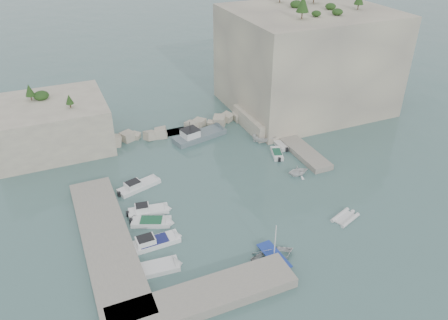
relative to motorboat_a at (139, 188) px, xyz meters
name	(u,v)px	position (x,y,z in m)	size (l,w,h in m)	color
ground	(243,203)	(11.08, -8.48, 0.00)	(400.00, 400.00, 0.00)	#496E6C
cliff_east	(306,60)	(34.08, 14.52, 8.50)	(26.00, 22.00, 17.00)	beige
cliff_terrace	(267,119)	(24.08, 9.52, 1.25)	(8.00, 10.00, 2.50)	beige
outcrop_west	(52,125)	(-8.92, 16.52, 3.50)	(16.00, 14.00, 7.00)	beige
quay_west	(107,241)	(-5.92, -9.48, 0.55)	(5.00, 24.00, 1.10)	#9E9689
quay_south	(204,297)	(1.08, -20.98, 0.55)	(18.00, 4.00, 1.10)	#9E9689
ledge_east	(295,144)	(24.58, 1.52, 0.40)	(3.00, 16.00, 0.80)	#9E9689
breakwater	(179,127)	(10.08, 13.52, 0.70)	(28.00, 3.00, 1.40)	beige
motorboat_a	(139,188)	(0.00, 0.00, 0.00)	(6.23, 1.85, 1.40)	white
motorboat_b	(149,213)	(-0.26, -5.69, 0.00)	(5.25, 1.72, 1.40)	white
motorboat_c	(152,224)	(-0.49, -7.85, 0.00)	(4.99, 1.81, 0.70)	silver
motorboat_d	(154,245)	(-1.21, -11.45, 0.00)	(6.31, 1.88, 1.40)	white
motorboat_e	(157,270)	(-1.91, -15.26, 0.00)	(4.91, 2.01, 0.70)	silver
rowboat	(274,259)	(9.83, -18.63, 0.00)	(3.54, 4.96, 1.03)	silver
inflatable_dinghy	(345,219)	(20.87, -16.08, 0.00)	(3.70, 1.79, 0.44)	silver
tender_east_a	(298,175)	(20.77, -5.64, 0.00)	(2.62, 3.04, 1.60)	white
tender_east_b	(277,155)	(20.82, 0.30, 0.00)	(4.02, 1.37, 0.70)	silver
tender_east_c	(280,145)	(22.78, 2.85, 0.00)	(4.76, 1.54, 0.70)	silver
tender_east_d	(264,142)	(21.02, 4.59, 0.00)	(1.49, 3.95, 1.53)	silver
work_boat	(200,138)	(12.19, 9.84, 0.00)	(9.51, 2.81, 2.20)	slate
rowboat_mast	(275,240)	(9.83, -18.63, 2.61)	(0.10, 0.10, 4.20)	white
vegetation	(280,5)	(28.91, 15.92, 17.93)	(53.48, 13.88, 13.40)	#1E4219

